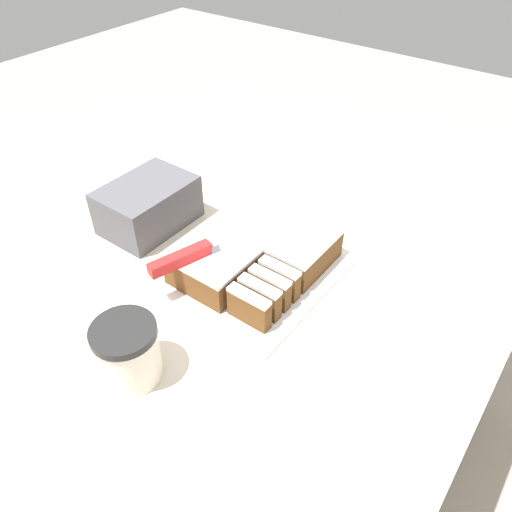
{
  "coord_description": "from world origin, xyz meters",
  "views": [
    {
      "loc": [
        -0.59,
        -0.53,
        1.55
      ],
      "look_at": [
        -0.02,
        -0.1,
        0.94
      ],
      "focal_mm": 35.0,
      "sensor_mm": 36.0,
      "label": 1
    }
  ],
  "objects_px": {
    "storage_box": "(148,205)",
    "cake_board": "(256,269)",
    "cake": "(256,253)",
    "knife": "(194,253)",
    "coffee_cup": "(128,352)"
  },
  "relations": [
    {
      "from": "cake",
      "to": "knife",
      "type": "distance_m",
      "value": 0.13
    },
    {
      "from": "coffee_cup",
      "to": "cake_board",
      "type": "bearing_deg",
      "value": -1.69
    },
    {
      "from": "cake",
      "to": "coffee_cup",
      "type": "bearing_deg",
      "value": 179.31
    },
    {
      "from": "knife",
      "to": "storage_box",
      "type": "relative_size",
      "value": 1.48
    },
    {
      "from": "cake_board",
      "to": "storage_box",
      "type": "height_order",
      "value": "storage_box"
    },
    {
      "from": "knife",
      "to": "coffee_cup",
      "type": "bearing_deg",
      "value": -148.56
    },
    {
      "from": "cake_board",
      "to": "cake",
      "type": "distance_m",
      "value": 0.04
    },
    {
      "from": "cake_board",
      "to": "cake",
      "type": "bearing_deg",
      "value": 40.67
    },
    {
      "from": "knife",
      "to": "storage_box",
      "type": "height_order",
      "value": "storage_box"
    },
    {
      "from": "cake_board",
      "to": "knife",
      "type": "distance_m",
      "value": 0.14
    },
    {
      "from": "cake",
      "to": "storage_box",
      "type": "height_order",
      "value": "storage_box"
    },
    {
      "from": "knife",
      "to": "cake",
      "type": "bearing_deg",
      "value": -12.6
    },
    {
      "from": "storage_box",
      "to": "cake_board",
      "type": "bearing_deg",
      "value": -86.93
    },
    {
      "from": "cake_board",
      "to": "knife",
      "type": "bearing_deg",
      "value": 146.85
    },
    {
      "from": "knife",
      "to": "coffee_cup",
      "type": "height_order",
      "value": "coffee_cup"
    }
  ]
}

